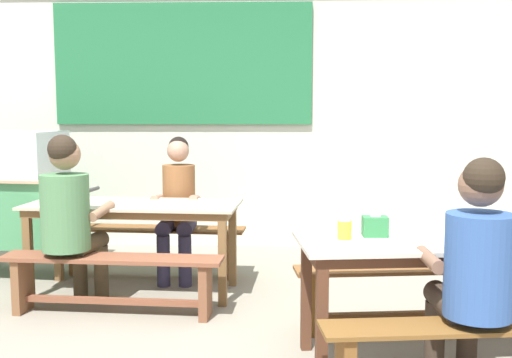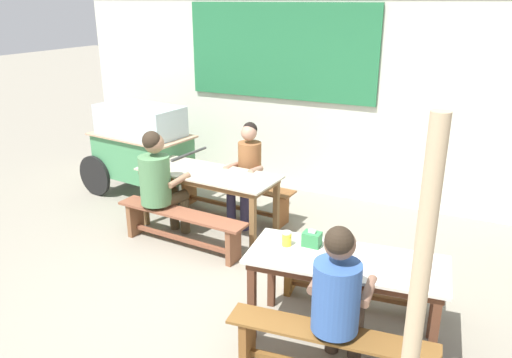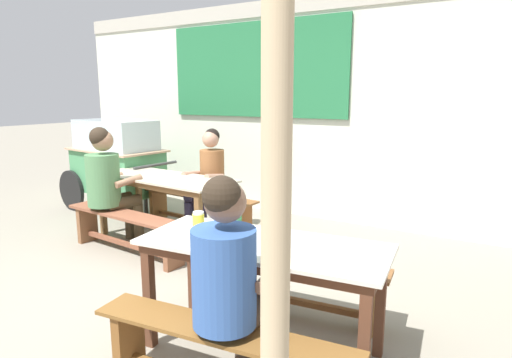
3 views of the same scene
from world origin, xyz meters
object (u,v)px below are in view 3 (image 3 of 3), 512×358
at_px(tissue_box, 228,222).
at_px(condiment_jar, 198,221).
at_px(bench_far_back, 198,206).
at_px(wooden_support_post, 275,270).
at_px(dining_table_far, 164,183).
at_px(bench_far_front, 126,227).
at_px(bench_near_back, 292,278).
at_px(food_cart, 116,159).
at_px(bench_near_front, 221,356).
at_px(person_center_facing, 208,177).
at_px(dining_table_near, 263,255).
at_px(person_left_back_turned, 108,180).
at_px(person_near_front, 231,276).

height_order(tissue_box, condiment_jar, tissue_box).
height_order(bench_far_back, wooden_support_post, wooden_support_post).
bearing_deg(dining_table_far, tissue_box, -35.32).
height_order(bench_far_front, bench_near_back, same).
distance_m(dining_table_far, food_cart, 1.52).
height_order(bench_near_front, condiment_jar, condiment_jar).
relative_size(tissue_box, condiment_jar, 1.19).
height_order(person_center_facing, tissue_box, person_center_facing).
height_order(dining_table_near, bench_far_back, dining_table_near).
bearing_deg(wooden_support_post, condiment_jar, 137.89).
height_order(food_cart, person_left_back_turned, person_left_back_turned).
bearing_deg(dining_table_near, bench_near_back, 96.40).
bearing_deg(bench_far_back, tissue_box, -46.18).
bearing_deg(dining_table_far, wooden_support_post, -41.11).
distance_m(bench_near_back, food_cart, 3.66).
xyz_separation_m(bench_near_front, wooden_support_post, (0.60, -0.51, 0.80)).
bearing_deg(wooden_support_post, person_left_back_turned, 148.16).
height_order(bench_far_front, person_center_facing, person_center_facing).
relative_size(bench_far_back, person_near_front, 1.34).
distance_m(bench_far_back, wooden_support_post, 3.99).
relative_size(dining_table_near, bench_far_back, 0.96).
distance_m(dining_table_far, bench_far_back, 0.65).
relative_size(bench_far_back, bench_near_back, 1.15).
distance_m(food_cart, person_near_front, 4.22).
relative_size(bench_far_front, person_left_back_turned, 1.24).
height_order(bench_far_back, bench_near_front, same).
xyz_separation_m(dining_table_near, condiment_jar, (-0.50, 0.00, 0.14)).
height_order(bench_near_front, person_left_back_turned, person_left_back_turned).
height_order(dining_table_far, bench_far_front, dining_table_far).
distance_m(dining_table_far, wooden_support_post, 3.59).
xyz_separation_m(bench_near_back, person_left_back_turned, (-2.32, 0.31, 0.46)).
height_order(person_center_facing, person_left_back_turned, person_left_back_turned).
relative_size(person_near_front, condiment_jar, 10.22).
xyz_separation_m(bench_near_back, food_cart, (-3.38, 1.33, 0.46)).
bearing_deg(dining_table_far, bench_far_back, 86.15).
distance_m(bench_far_front, wooden_support_post, 3.36).
relative_size(dining_table_far, tissue_box, 11.91).
height_order(bench_far_front, food_cart, food_cart).
xyz_separation_m(bench_near_back, wooden_support_post, (0.72, -1.58, 0.79)).
bearing_deg(bench_far_back, bench_near_back, -33.94).
height_order(dining_table_near, person_near_front, person_near_front).
relative_size(person_near_front, person_left_back_turned, 0.96).
bearing_deg(condiment_jar, person_near_front, -38.57).
height_order(dining_table_far, food_cart, food_cart).
distance_m(dining_table_far, person_center_facing, 0.52).
relative_size(dining_table_far, bench_far_back, 1.03).
bearing_deg(tissue_box, person_near_front, -54.06).
bearing_deg(wooden_support_post, bench_near_back, 114.42).
bearing_deg(bench_near_front, person_center_facing, 128.48).
relative_size(person_center_facing, tissue_box, 8.58).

